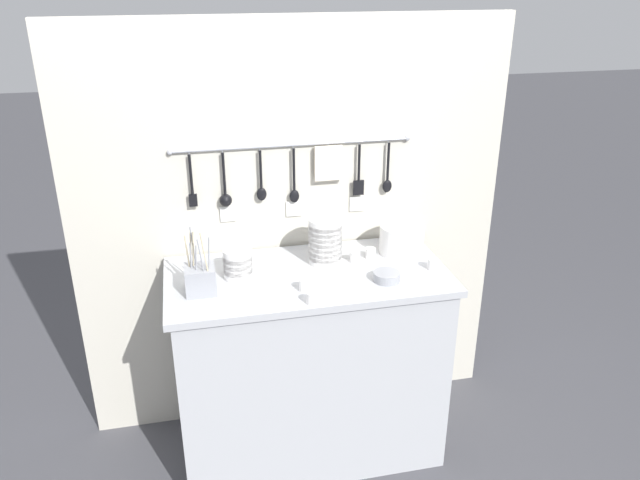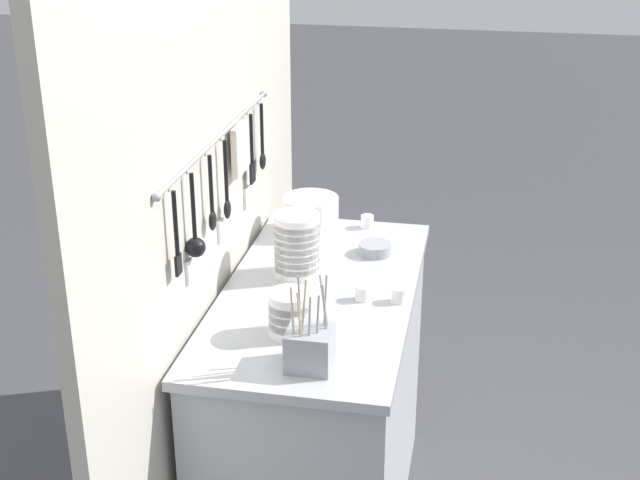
% 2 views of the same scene
% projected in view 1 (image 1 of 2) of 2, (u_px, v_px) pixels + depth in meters
% --- Properties ---
extents(ground_plane, '(20.00, 20.00, 0.00)m').
position_uv_depth(ground_plane, '(309.00, 443.00, 3.01)').
color(ground_plane, '#424247').
extents(counter, '(1.19, 0.59, 0.91)m').
position_uv_depth(counter, '(308.00, 363.00, 2.82)').
color(counter, '#ADAFB5').
rests_on(counter, ground).
extents(back_wall, '(1.99, 0.09, 1.93)m').
position_uv_depth(back_wall, '(293.00, 232.00, 2.91)').
color(back_wall, beige).
rests_on(back_wall, ground).
extents(bowl_stack_nested_right, '(0.14, 0.14, 0.21)m').
position_uv_depth(bowl_stack_nested_right, '(325.00, 241.00, 2.69)').
color(bowl_stack_nested_right, white).
rests_on(bowl_stack_nested_right, counter).
extents(bowl_stack_back_corner, '(0.12, 0.12, 0.13)m').
position_uv_depth(bowl_stack_back_corner, '(238.00, 264.00, 2.58)').
color(bowl_stack_back_corner, white).
rests_on(bowl_stack_back_corner, counter).
extents(plate_stack, '(0.20, 0.20, 0.13)m').
position_uv_depth(plate_stack, '(402.00, 239.00, 2.81)').
color(plate_stack, white).
rests_on(plate_stack, counter).
extents(steel_mixing_bowl, '(0.11, 0.11, 0.04)m').
position_uv_depth(steel_mixing_bowl, '(387.00, 276.00, 2.57)').
color(steel_mixing_bowl, '#93969E').
rests_on(steel_mixing_bowl, counter).
extents(cutlery_caddy, '(0.12, 0.12, 0.27)m').
position_uv_depth(cutlery_caddy, '(200.00, 279.00, 2.47)').
color(cutlery_caddy, '#93969E').
rests_on(cutlery_caddy, counter).
extents(cup_front_left, '(0.05, 0.05, 0.05)m').
position_uv_depth(cup_front_left, '(433.00, 264.00, 2.67)').
color(cup_front_left, white).
rests_on(cup_front_left, counter).
extents(cup_beside_plates, '(0.05, 0.05, 0.05)m').
position_uv_depth(cup_beside_plates, '(312.00, 298.00, 2.40)').
color(cup_beside_plates, white).
rests_on(cup_beside_plates, counter).
extents(cup_by_caddy, '(0.05, 0.05, 0.05)m').
position_uv_depth(cup_by_caddy, '(370.00, 253.00, 2.77)').
color(cup_by_caddy, white).
rests_on(cup_by_caddy, counter).
extents(cup_back_right, '(0.05, 0.05, 0.05)m').
position_uv_depth(cup_back_right, '(305.00, 285.00, 2.49)').
color(cup_back_right, white).
rests_on(cup_back_right, counter).
extents(cup_front_right, '(0.05, 0.05, 0.05)m').
position_uv_depth(cup_front_right, '(355.00, 257.00, 2.73)').
color(cup_front_right, white).
rests_on(cup_front_right, counter).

